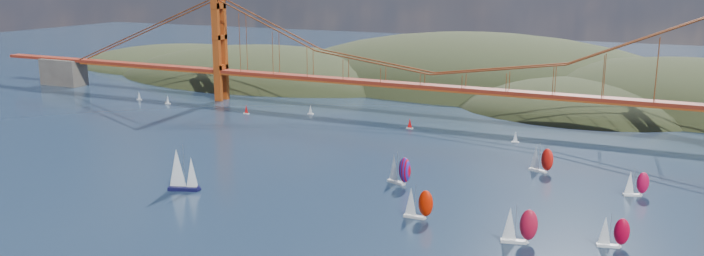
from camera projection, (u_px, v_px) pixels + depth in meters
name	position (u px, v px, depth m)	size (l,w,h in m)	color
headlands	(561.00, 115.00, 394.02)	(725.00, 225.00, 96.00)	black
bridge	(430.00, 52.00, 316.97)	(552.00, 12.00, 55.00)	maroon
sloop_navy	(181.00, 170.00, 218.28)	(10.40, 7.66, 15.25)	black
racer_0	(418.00, 203.00, 193.80)	(8.52, 3.44, 9.83)	silver
racer_1	(519.00, 225.00, 176.06)	(9.42, 5.30, 10.55)	silver
racer_2	(613.00, 232.00, 173.60)	(7.98, 4.32, 8.95)	white
racer_3	(636.00, 183.00, 213.41)	(7.82, 5.29, 8.75)	silver
racer_5	(541.00, 159.00, 238.64)	(9.00, 5.66, 10.07)	white
racer_rwb	(399.00, 169.00, 225.15)	(9.71, 6.51, 10.86)	silver
distant_boat_0	(139.00, 96.00, 373.07)	(3.00, 2.00, 4.70)	silver
distant_boat_1	(168.00, 99.00, 361.63)	(3.00, 2.00, 4.70)	silver
distant_boat_2	(246.00, 109.00, 336.12)	(3.00, 2.00, 4.70)	silver
distant_boat_3	(311.00, 110.00, 335.28)	(3.00, 2.00, 4.70)	silver
distant_boat_8	(515.00, 137.00, 280.00)	(3.00, 2.00, 4.70)	silver
distant_boat_9	(410.00, 123.00, 304.96)	(3.00, 2.00, 4.70)	silver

